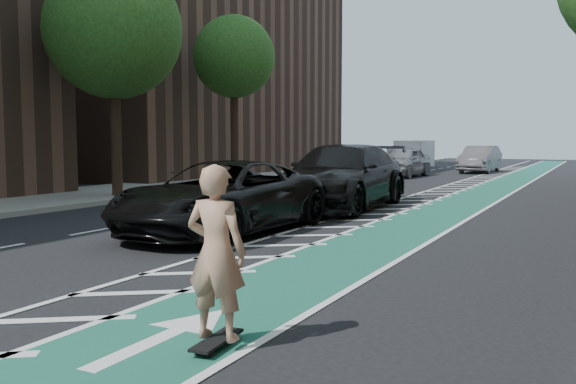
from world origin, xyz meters
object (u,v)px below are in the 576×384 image
Objects in this scene: suv_far at (341,176)px; barrel_a at (270,193)px; skateboarder at (216,252)px; suv_near at (223,197)px.

suv_far reaches higher than barrel_a.
suv_near is at bearing -62.55° from skateboarder.
suv_far is at bearing -78.65° from skateboarder.
suv_near is at bearing -71.85° from barrel_a.
suv_far is 2.32m from barrel_a.
suv_far is (-3.70, 12.20, -0.01)m from skateboarder.
barrel_a is at bearing 109.85° from suv_near.
barrel_a is at bearing -68.81° from skateboarder.
skateboarder is 13.14m from barrel_a.
suv_near is 5.60m from barrel_a.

